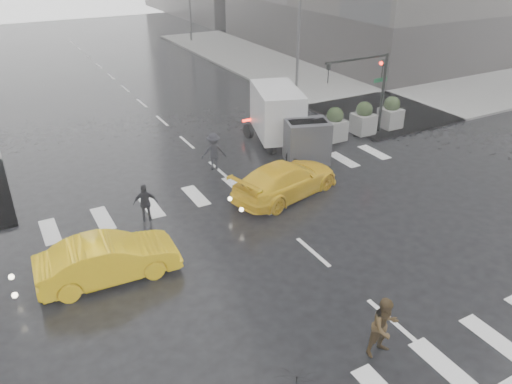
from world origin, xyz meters
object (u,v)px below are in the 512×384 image
pedestrian_brown (385,327)px  box_truck (285,119)px  traffic_signal_pole (370,80)px  taxi_mid (108,259)px

pedestrian_brown → box_truck: (5.30, 13.56, 0.72)m
traffic_signal_pole → box_truck: bearing=171.5°
taxi_mid → box_truck: 12.81m
pedestrian_brown → box_truck: bearing=69.2°
box_truck → pedestrian_brown: bearing=-93.0°
pedestrian_brown → taxi_mid: 8.81m
traffic_signal_pole → pedestrian_brown: traffic_signal_pole is taller
taxi_mid → pedestrian_brown: bearing=-137.9°
taxi_mid → box_truck: bearing=-55.3°
traffic_signal_pole → taxi_mid: size_ratio=1.00×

